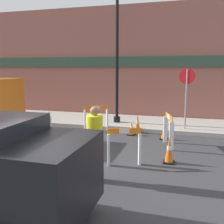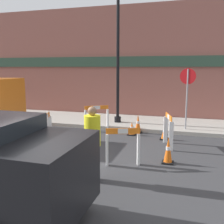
# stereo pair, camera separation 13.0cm
# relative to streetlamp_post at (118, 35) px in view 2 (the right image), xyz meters

# --- Properties ---
(ground_plane) EXTENTS (60.00, 60.00, 0.00)m
(ground_plane) POSITION_rel_streetlamp_post_xyz_m (-0.61, -5.47, -3.84)
(ground_plane) COLOR #38383A
(sidewalk_slab) EXTENTS (18.00, 2.86, 0.15)m
(sidewalk_slab) POSITION_rel_streetlamp_post_xyz_m (-0.61, 0.46, -3.77)
(sidewalk_slab) COLOR #ADA89E
(sidewalk_slab) RESTS_ON ground_plane
(storefront_facade) EXTENTS (18.00, 0.22, 5.50)m
(storefront_facade) POSITION_rel_streetlamp_post_xyz_m (-0.61, 1.96, -1.09)
(storefront_facade) COLOR #93564C
(storefront_facade) RESTS_ON ground_plane
(streetlamp_post) EXTENTS (0.44, 0.44, 5.80)m
(streetlamp_post) POSITION_rel_streetlamp_post_xyz_m (0.00, 0.00, 0.00)
(streetlamp_post) COLOR black
(streetlamp_post) RESTS_ON sidewalk_slab
(stop_sign) EXTENTS (0.59, 0.13, 2.34)m
(stop_sign) POSITION_rel_streetlamp_post_xyz_m (2.89, -0.51, -2.13)
(stop_sign) COLOR gray
(stop_sign) RESTS_ON sidewalk_slab
(barricade_0) EXTENTS (0.87, 0.42, 0.99)m
(barricade_0) POSITION_rel_streetlamp_post_xyz_m (1.40, -4.55, -3.30)
(barricade_0) COLOR white
(barricade_0) RESTS_ON ground_plane
(barricade_1) EXTENTS (0.38, 0.93, 1.05)m
(barricade_1) POSITION_rel_streetlamp_post_xyz_m (2.39, -2.55, -3.26)
(barricade_1) COLOR white
(barricade_1) RESTS_ON ground_plane
(barricade_2) EXTENTS (0.90, 0.60, 1.01)m
(barricade_2) POSITION_rel_streetlamp_post_xyz_m (-0.56, -1.15, -3.28)
(barricade_2) COLOR white
(barricade_2) RESTS_ON ground_plane
(barricade_3) EXTENTS (0.41, 0.82, 1.04)m
(barricade_3) POSITION_rel_streetlamp_post_xyz_m (-1.41, -3.49, -3.28)
(barricade_3) COLOR white
(barricade_3) RESTS_ON ground_plane
(traffic_cone_0) EXTENTS (0.30, 0.30, 0.50)m
(traffic_cone_0) POSITION_rel_streetlamp_post_xyz_m (-0.48, -4.33, -3.60)
(traffic_cone_0) COLOR black
(traffic_cone_0) RESTS_ON ground_plane
(traffic_cone_1) EXTENTS (0.30, 0.30, 0.72)m
(traffic_cone_1) POSITION_rel_streetlamp_post_xyz_m (2.52, -4.07, -3.49)
(traffic_cone_1) COLOR black
(traffic_cone_1) RESTS_ON ground_plane
(traffic_cone_2) EXTENTS (0.30, 0.30, 0.74)m
(traffic_cone_2) POSITION_rel_streetlamp_post_xyz_m (1.12, -1.07, -3.48)
(traffic_cone_2) COLOR black
(traffic_cone_2) RESTS_ON ground_plane
(traffic_cone_3) EXTENTS (0.30, 0.30, 0.51)m
(traffic_cone_3) POSITION_rel_streetlamp_post_xyz_m (0.96, -1.45, -3.60)
(traffic_cone_3) COLOR black
(traffic_cone_3) RESTS_ON ground_plane
(traffic_cone_4) EXTENTS (0.30, 0.30, 0.51)m
(traffic_cone_4) POSITION_rel_streetlamp_post_xyz_m (2.20, -1.74, -3.60)
(traffic_cone_4) COLOR black
(traffic_cone_4) RESTS_ON ground_plane
(person_worker) EXTENTS (0.42, 0.42, 1.69)m
(person_worker) POSITION_rel_streetlamp_post_xyz_m (0.99, -5.65, -2.93)
(person_worker) COLOR #33333D
(person_worker) RESTS_ON ground_plane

